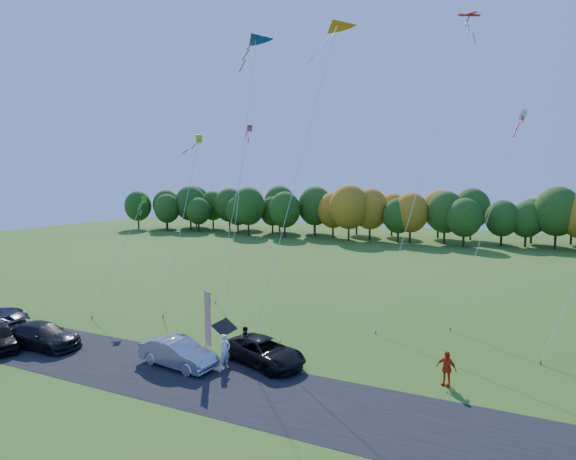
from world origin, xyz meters
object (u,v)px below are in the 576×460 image
at_px(silver_sedan, 178,353).
at_px(person_east, 446,368).
at_px(feather_flag, 207,318).
at_px(black_suv, 264,351).

xyz_separation_m(silver_sedan, person_east, (14.08, 3.71, 0.12)).
bearing_deg(person_east, feather_flag, -149.60).
xyz_separation_m(silver_sedan, feather_flag, (1.20, 1.19, 1.84)).
height_order(silver_sedan, feather_flag, feather_flag).
height_order(black_suv, feather_flag, feather_flag).
xyz_separation_m(black_suv, silver_sedan, (-4.29, -2.31, 0.05)).
bearing_deg(feather_flag, person_east, 11.08).
bearing_deg(black_suv, feather_flag, 129.45).
relative_size(silver_sedan, person_east, 2.62).
distance_m(black_suv, person_east, 9.89).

